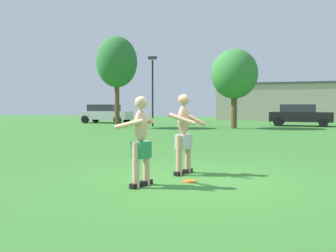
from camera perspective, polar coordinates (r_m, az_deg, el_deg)
name	(u,v)px	position (r m, az deg, el deg)	size (l,w,h in m)	color
ground_plane	(195,180)	(7.31, 4.27, -8.55)	(80.00, 80.00, 0.00)	#38752D
player_with_cap	(184,130)	(7.74, 2.55, -0.63)	(0.73, 0.62, 1.75)	black
player_in_green	(141,139)	(6.59, -4.37, -2.16)	(0.69, 0.71, 1.67)	black
frisbee	(189,181)	(7.10, 3.40, -8.80)	(0.26, 0.26, 0.03)	orange
car_black_near_post	(300,115)	(27.71, 20.35, 1.70)	(4.46, 2.37, 1.58)	black
car_silver_mid_lot	(105,113)	(30.97, -9.97, 2.01)	(4.33, 2.08, 1.58)	silver
lamp_post	(153,83)	(25.33, -2.49, 6.90)	(0.60, 0.24, 4.94)	black
outbuilding_behind_lot	(285,102)	(39.18, 18.21, 3.72)	(14.14, 5.71, 3.78)	#B2A893
tree_left_field	(117,62)	(24.17, -8.20, 10.03)	(2.70, 2.70, 6.05)	brown
tree_right_field	(234,74)	(23.77, 10.56, 8.12)	(3.02, 3.02, 5.16)	brown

